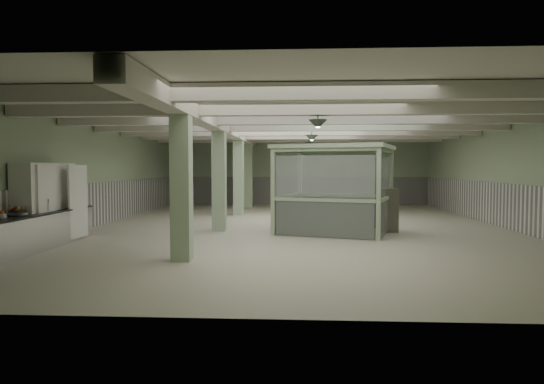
# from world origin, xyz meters

# --- Properties ---
(floor) EXTENTS (20.00, 20.00, 0.00)m
(floor) POSITION_xyz_m (0.00, 0.00, 0.00)
(floor) COLOR beige
(floor) RESTS_ON ground
(ceiling) EXTENTS (14.00, 20.00, 0.02)m
(ceiling) POSITION_xyz_m (0.00, 0.00, 3.60)
(ceiling) COLOR silver
(ceiling) RESTS_ON wall_back
(wall_back) EXTENTS (14.00, 0.02, 3.60)m
(wall_back) POSITION_xyz_m (0.00, 10.00, 1.80)
(wall_back) COLOR #9AAF8C
(wall_back) RESTS_ON floor
(wall_front) EXTENTS (14.00, 0.02, 3.60)m
(wall_front) POSITION_xyz_m (0.00, -10.00, 1.80)
(wall_front) COLOR #9AAF8C
(wall_front) RESTS_ON floor
(wall_left) EXTENTS (0.02, 20.00, 3.60)m
(wall_left) POSITION_xyz_m (-7.00, 0.00, 1.80)
(wall_left) COLOR #9AAF8C
(wall_left) RESTS_ON floor
(wall_right) EXTENTS (0.02, 20.00, 3.60)m
(wall_right) POSITION_xyz_m (7.00, 0.00, 1.80)
(wall_right) COLOR #9AAF8C
(wall_right) RESTS_ON floor
(wainscot_left) EXTENTS (0.05, 19.90, 1.50)m
(wainscot_left) POSITION_xyz_m (-6.97, 0.00, 0.75)
(wainscot_left) COLOR silver
(wainscot_left) RESTS_ON floor
(wainscot_right) EXTENTS (0.05, 19.90, 1.50)m
(wainscot_right) POSITION_xyz_m (6.97, 0.00, 0.75)
(wainscot_right) COLOR silver
(wainscot_right) RESTS_ON floor
(wainscot_back) EXTENTS (13.90, 0.05, 1.50)m
(wainscot_back) POSITION_xyz_m (0.00, 9.97, 0.75)
(wainscot_back) COLOR silver
(wainscot_back) RESTS_ON floor
(girder) EXTENTS (0.45, 19.90, 0.40)m
(girder) POSITION_xyz_m (-2.50, 0.00, 3.38)
(girder) COLOR beige
(girder) RESTS_ON ceiling
(beam_a) EXTENTS (13.90, 0.35, 0.32)m
(beam_a) POSITION_xyz_m (0.00, -7.50, 3.42)
(beam_a) COLOR beige
(beam_a) RESTS_ON ceiling
(beam_b) EXTENTS (13.90, 0.35, 0.32)m
(beam_b) POSITION_xyz_m (0.00, -5.00, 3.42)
(beam_b) COLOR beige
(beam_b) RESTS_ON ceiling
(beam_c) EXTENTS (13.90, 0.35, 0.32)m
(beam_c) POSITION_xyz_m (0.00, -2.50, 3.42)
(beam_c) COLOR beige
(beam_c) RESTS_ON ceiling
(beam_d) EXTENTS (13.90, 0.35, 0.32)m
(beam_d) POSITION_xyz_m (0.00, 0.00, 3.42)
(beam_d) COLOR beige
(beam_d) RESTS_ON ceiling
(beam_e) EXTENTS (13.90, 0.35, 0.32)m
(beam_e) POSITION_xyz_m (0.00, 2.50, 3.42)
(beam_e) COLOR beige
(beam_e) RESTS_ON ceiling
(beam_f) EXTENTS (13.90, 0.35, 0.32)m
(beam_f) POSITION_xyz_m (0.00, 5.00, 3.42)
(beam_f) COLOR beige
(beam_f) RESTS_ON ceiling
(beam_g) EXTENTS (13.90, 0.35, 0.32)m
(beam_g) POSITION_xyz_m (0.00, 7.50, 3.42)
(beam_g) COLOR beige
(beam_g) RESTS_ON ceiling
(column_a) EXTENTS (0.42, 0.42, 3.60)m
(column_a) POSITION_xyz_m (-2.50, -6.00, 1.80)
(column_a) COLOR #A4C09A
(column_a) RESTS_ON floor
(column_b) EXTENTS (0.42, 0.42, 3.60)m
(column_b) POSITION_xyz_m (-2.50, -1.00, 1.80)
(column_b) COLOR #A4C09A
(column_b) RESTS_ON floor
(column_c) EXTENTS (0.42, 0.42, 3.60)m
(column_c) POSITION_xyz_m (-2.50, 4.00, 1.80)
(column_c) COLOR #A4C09A
(column_c) RESTS_ON floor
(column_d) EXTENTS (0.42, 0.42, 3.60)m
(column_d) POSITION_xyz_m (-2.50, 8.00, 1.80)
(column_d) COLOR #A4C09A
(column_d) RESTS_ON floor
(pendant_front) EXTENTS (0.44, 0.44, 0.22)m
(pendant_front) POSITION_xyz_m (0.50, -5.00, 3.05)
(pendant_front) COLOR #304031
(pendant_front) RESTS_ON ceiling
(pendant_mid) EXTENTS (0.44, 0.44, 0.22)m
(pendant_mid) POSITION_xyz_m (0.50, 0.50, 3.05)
(pendant_mid) COLOR #304031
(pendant_mid) RESTS_ON ceiling
(pendant_back) EXTENTS (0.44, 0.44, 0.22)m
(pendant_back) POSITION_xyz_m (0.50, 5.50, 3.05)
(pendant_back) COLOR #304031
(pendant_back) RESTS_ON ceiling
(prep_counter) EXTENTS (0.90, 5.17, 0.91)m
(prep_counter) POSITION_xyz_m (-6.54, -4.93, 0.46)
(prep_counter) COLOR silver
(prep_counter) RESTS_ON floor
(pitcher_far) EXTENTS (0.22, 0.24, 0.24)m
(pitcher_far) POSITION_xyz_m (-6.60, -5.38, 1.02)
(pitcher_far) COLOR silver
(pitcher_far) RESTS_ON prep_counter
(veg_colander) EXTENTS (0.63, 0.63, 0.22)m
(veg_colander) POSITION_xyz_m (-6.52, -5.46, 1.01)
(veg_colander) COLOR #3A3A3F
(veg_colander) RESTS_ON prep_counter
(orange_bowl) EXTENTS (0.29, 0.29, 0.09)m
(orange_bowl) POSITION_xyz_m (-6.66, -5.91, 0.95)
(orange_bowl) COLOR #B2B2B7
(orange_bowl) RESTS_ON prep_counter
(walkin_cooler) EXTENTS (0.81, 2.31, 2.12)m
(walkin_cooler) POSITION_xyz_m (-6.62, -4.00, 1.06)
(walkin_cooler) COLOR white
(walkin_cooler) RESTS_ON floor
(guard_booth) EXTENTS (4.09, 3.76, 2.73)m
(guard_booth) POSITION_xyz_m (1.18, -1.21, 1.83)
(guard_booth) COLOR #A0BD97
(guard_booth) RESTS_ON floor
(filing_cabinet) EXTENTS (0.57, 0.72, 1.37)m
(filing_cabinet) POSITION_xyz_m (2.89, -0.94, 0.69)
(filing_cabinet) COLOR #636352
(filing_cabinet) RESTS_ON floor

